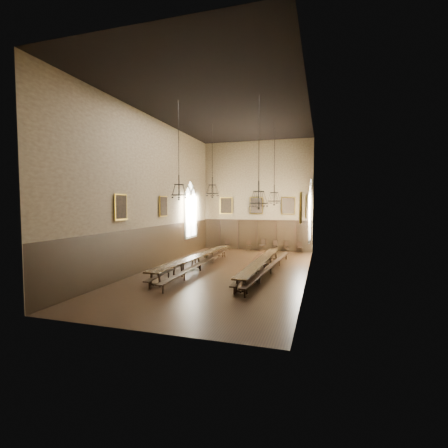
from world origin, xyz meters
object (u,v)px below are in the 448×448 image
at_px(table_right, 261,267).
at_px(chair_5, 275,248).
at_px(chair_1, 227,246).
at_px(table_left, 196,262).
at_px(chandelier_front_right, 259,196).
at_px(bench_left_outer, 183,265).
at_px(chandelier_back_right, 274,195).
at_px(chair_3, 249,247).
at_px(bench_right_outer, 271,268).
at_px(chair_4, 262,247).
at_px(chandelier_front_left, 179,188).
at_px(chair_7, 300,249).
at_px(bench_left_inner, 200,266).
at_px(chair_6, 286,249).
at_px(chandelier_back_left, 212,189).
at_px(bench_right_inner, 250,268).

bearing_deg(table_right, chair_5, 92.99).
bearing_deg(chair_1, table_left, -105.36).
height_order(table_left, chandelier_front_right, chandelier_front_right).
distance_m(bench_left_outer, chandelier_back_right, 7.00).
height_order(table_left, chair_3, chair_3).
xyz_separation_m(bench_right_outer, chair_4, (-1.99, 8.31, 0.00)).
relative_size(bench_right_outer, chandelier_back_right, 2.07).
distance_m(bench_left_outer, chair_4, 9.28).
bearing_deg(chair_3, chandelier_front_left, -105.46).
bearing_deg(bench_right_outer, chair_7, 83.13).
height_order(bench_left_inner, chair_7, chair_7).
height_order(table_left, chandelier_back_right, chandelier_back_right).
xyz_separation_m(table_left, chandelier_front_left, (0.20, -2.66, 4.26)).
xyz_separation_m(chair_3, chair_4, (1.12, 0.04, 0.05)).
bearing_deg(chair_6, chandelier_back_left, -114.04).
bearing_deg(chair_3, chandelier_back_right, -72.74).
distance_m(table_left, chair_4, 8.64).
distance_m(chandelier_back_left, chandelier_back_right, 4.07).
bearing_deg(chandelier_back_left, bench_left_inner, -84.78).
xyz_separation_m(chair_5, chair_6, (0.91, -0.08, -0.00)).
bearing_deg(chair_3, chair_5, -6.68).
bearing_deg(bench_left_outer, chair_3, 77.41).
relative_size(bench_right_outer, chair_7, 12.22).
xyz_separation_m(table_right, bench_right_inner, (-0.58, -0.06, -0.10)).
xyz_separation_m(chair_1, chandelier_back_right, (4.75, -5.87, 4.12)).
bearing_deg(chair_1, chair_7, -18.82).
bearing_deg(chair_3, table_right, -82.28).
xyz_separation_m(chair_6, chandelier_front_left, (-4.20, -10.91, 4.37)).
relative_size(chair_6, chair_7, 1.04).
distance_m(bench_right_inner, chandelier_front_right, 4.56).
bearing_deg(chair_5, chair_4, -159.04).
xyz_separation_m(chair_1, chair_6, (4.89, -0.09, 0.01)).
height_order(chair_6, chandelier_front_left, chandelier_front_left).
distance_m(chair_3, chandelier_front_left, 11.80).
bearing_deg(chandelier_front_right, chair_5, 93.84).
bearing_deg(chair_3, chandelier_back_left, -110.62).
bearing_deg(chair_4, bench_left_inner, -85.20).
distance_m(chair_3, chandelier_back_left, 7.46).
bearing_deg(bench_right_outer, chair_6, 90.56).
relative_size(bench_right_inner, chair_1, 10.93).
distance_m(bench_right_outer, chandelier_back_left, 6.69).
xyz_separation_m(table_right, bench_left_outer, (-4.50, -0.38, -0.10)).
bearing_deg(bench_left_outer, chandelier_front_right, -20.50).
bearing_deg(bench_right_outer, chair_3, 110.56).
height_order(bench_right_outer, chair_6, chair_6).
height_order(chair_1, chair_5, chair_5).
bearing_deg(chair_7, chandelier_front_left, -132.42).
bearing_deg(chair_3, bench_right_outer, -78.73).
distance_m(bench_right_outer, chair_6, 8.29).
bearing_deg(chair_7, chandelier_front_right, -113.66).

